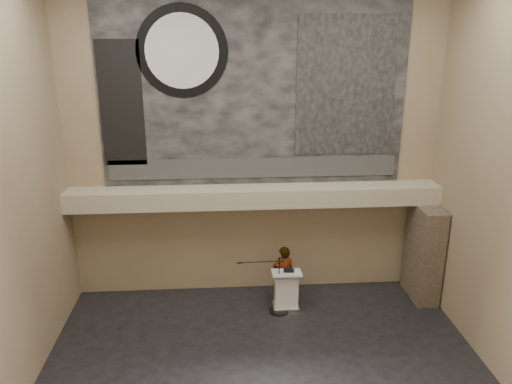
{
  "coord_description": "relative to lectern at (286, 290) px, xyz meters",
  "views": [
    {
      "loc": [
        -0.86,
        -9.06,
        7.28
      ],
      "look_at": [
        0.0,
        3.2,
        3.2
      ],
      "focal_mm": 35.0,
      "sensor_mm": 36.0,
      "label": 1
    }
  ],
  "objects": [
    {
      "name": "soffit",
      "position": [
        -0.78,
        0.84,
        2.4
      ],
      "size": [
        10.0,
        0.8,
        0.5
      ],
      "primitive_type": "cube",
      "color": "tan",
      "rests_on": "wall_back"
    },
    {
      "name": "mic_stand",
      "position": [
        -0.25,
        -0.17,
        -0.32
      ],
      "size": [
        1.35,
        0.52,
        1.62
      ],
      "rotation": [
        0.0,
        0.0,
        0.02
      ],
      "color": "black",
      "rests_on": "floor"
    },
    {
      "name": "sprinkler_right",
      "position": [
        1.12,
        0.79,
        2.12
      ],
      "size": [
        0.04,
        0.04,
        0.06
      ],
      "primitive_type": "cylinder",
      "color": "#B2893D",
      "rests_on": "soffit"
    },
    {
      "name": "banner_text_strip",
      "position": [
        -0.78,
        1.17,
        3.1
      ],
      "size": [
        7.76,
        0.02,
        0.55
      ],
      "primitive_type": "cube",
      "color": "#2E2E2E",
      "rests_on": "banner"
    },
    {
      "name": "papers",
      "position": [
        -0.11,
        -0.02,
        0.55
      ],
      "size": [
        0.24,
        0.3,
        0.0
      ],
      "primitive_type": "cube",
      "rotation": [
        0.0,
        0.0,
        0.13
      ],
      "color": "silver",
      "rests_on": "lectern"
    },
    {
      "name": "stone_pier",
      "position": [
        3.87,
        0.39,
        0.8
      ],
      "size": [
        0.6,
        1.4,
        2.7
      ],
      "primitive_type": "cube",
      "color": "#3F3427",
      "rests_on": "floor"
    },
    {
      "name": "lectern",
      "position": [
        0.0,
        0.0,
        0.0
      ],
      "size": [
        0.79,
        0.57,
        1.14
      ],
      "rotation": [
        0.0,
        0.0,
        -0.01
      ],
      "color": "silver",
      "rests_on": "floor"
    },
    {
      "name": "banner_brick_print",
      "position": [
        -4.18,
        1.17,
        4.85
      ],
      "size": [
        1.1,
        0.02,
        3.2
      ],
      "primitive_type": "cube",
      "color": "black",
      "rests_on": "banner"
    },
    {
      "name": "wall_front",
      "position": [
        -0.78,
        -6.76,
        3.7
      ],
      "size": [
        10.0,
        0.02,
        8.5
      ],
      "primitive_type": "cube",
      "color": "#866E55",
      "rests_on": "floor"
    },
    {
      "name": "speaker_person",
      "position": [
        -0.03,
        0.37,
        0.27
      ],
      "size": [
        0.63,
        0.43,
        1.65
      ],
      "primitive_type": "imported",
      "rotation": [
        0.0,
        0.0,
        3.21
      ],
      "color": "silver",
      "rests_on": "floor"
    },
    {
      "name": "binder",
      "position": [
        0.06,
        0.01,
        0.56
      ],
      "size": [
        0.31,
        0.26,
        0.04
      ],
      "primitive_type": "cube",
      "rotation": [
        0.0,
        0.0,
        -0.13
      ],
      "color": "black",
      "rests_on": "lectern"
    },
    {
      "name": "banner",
      "position": [
        -0.78,
        1.21,
        5.15
      ],
      "size": [
        8.0,
        0.05,
        5.0
      ],
      "primitive_type": "cube",
      "color": "black",
      "rests_on": "wall_back"
    },
    {
      "name": "wall_back",
      "position": [
        -0.78,
        1.24,
        3.7
      ],
      "size": [
        10.0,
        0.02,
        8.5
      ],
      "primitive_type": "cube",
      "color": "#866E55",
      "rests_on": "floor"
    },
    {
      "name": "sprinkler_left",
      "position": [
        -2.38,
        0.79,
        2.12
      ],
      "size": [
        0.04,
        0.04,
        0.06
      ],
      "primitive_type": "cylinder",
      "color": "#B2893D",
      "rests_on": "soffit"
    },
    {
      "name": "banner_clock_face",
      "position": [
        -2.58,
        1.15,
        6.15
      ],
      "size": [
        1.84,
        0.02,
        1.84
      ],
      "primitive_type": "cylinder",
      "rotation": [
        1.57,
        0.0,
        0.0
      ],
      "color": "silver",
      "rests_on": "banner"
    },
    {
      "name": "banner_clock_rim",
      "position": [
        -2.58,
        1.17,
        6.15
      ],
      "size": [
        2.3,
        0.02,
        2.3
      ],
      "primitive_type": "cylinder",
      "rotation": [
        1.57,
        0.0,
        0.0
      ],
      "color": "black",
      "rests_on": "banner"
    },
    {
      "name": "floor",
      "position": [
        -0.78,
        -2.76,
        -0.55
      ],
      "size": [
        10.0,
        10.0,
        0.0
      ],
      "primitive_type": "plane",
      "color": "black",
      "rests_on": "ground"
    },
    {
      "name": "banner_building_print",
      "position": [
        1.62,
        1.17,
        5.25
      ],
      "size": [
        2.6,
        0.02,
        3.6
      ],
      "primitive_type": "cube",
      "color": "black",
      "rests_on": "banner"
    },
    {
      "name": "wall_left",
      "position": [
        -5.78,
        -2.76,
        3.7
      ],
      "size": [
        0.02,
        8.0,
        8.5
      ],
      "primitive_type": "cube",
      "color": "#866E55",
      "rests_on": "floor"
    }
  ]
}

